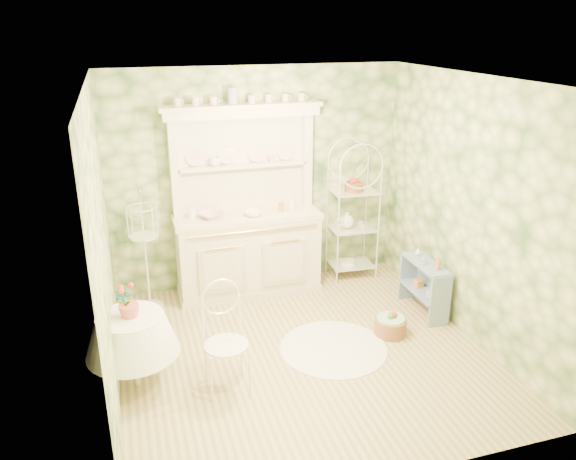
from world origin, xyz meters
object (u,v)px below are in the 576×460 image
object	(u,v)px
side_shelf	(424,290)
floor_basket	(390,325)
birdcage_stand	(145,247)
bakers_rack	(353,206)
round_table	(133,348)
cafe_chair	(226,344)
kitchen_dresser	(247,203)

from	to	relation	value
side_shelf	floor_basket	size ratio (longest dim) A/B	1.91
floor_basket	birdcage_stand	bearing A→B (deg)	151.12
birdcage_stand	bakers_rack	bearing A→B (deg)	4.21
round_table	birdcage_stand	xyz separation A→B (m)	(0.22, 1.46, 0.39)
cafe_chair	floor_basket	world-z (taller)	cafe_chair
round_table	cafe_chair	size ratio (longest dim) A/B	0.83
bakers_rack	side_shelf	xyz separation A→B (m)	(0.40, -1.18, -0.68)
kitchen_dresser	round_table	size ratio (longest dim) A/B	2.96
side_shelf	birdcage_stand	world-z (taller)	birdcage_stand
cafe_chair	round_table	bearing A→B (deg)	154.44
bakers_rack	cafe_chair	distance (m)	2.87
birdcage_stand	kitchen_dresser	bearing A→B (deg)	6.02
birdcage_stand	cafe_chair	bearing A→B (deg)	-71.83
side_shelf	floor_basket	distance (m)	0.71
kitchen_dresser	round_table	bearing A→B (deg)	-132.27
birdcage_stand	floor_basket	xyz separation A→B (m)	(2.43, -1.34, -0.66)
round_table	cafe_chair	world-z (taller)	cafe_chair
birdcage_stand	floor_basket	size ratio (longest dim) A/B	4.55
kitchen_dresser	floor_basket	size ratio (longest dim) A/B	6.73
bakers_rack	floor_basket	size ratio (longest dim) A/B	5.64
birdcage_stand	side_shelf	bearing A→B (deg)	-18.13
bakers_rack	birdcage_stand	distance (m)	2.63
kitchen_dresser	birdcage_stand	bearing A→B (deg)	-173.98
side_shelf	birdcage_stand	size ratio (longest dim) A/B	0.42
bakers_rack	cafe_chair	xyz separation A→B (m)	(-2.04, -1.95, -0.50)
side_shelf	floor_basket	world-z (taller)	side_shelf
bakers_rack	cafe_chair	size ratio (longest dim) A/B	2.07
side_shelf	birdcage_stand	xyz separation A→B (m)	(-3.02, 0.99, 0.50)
kitchen_dresser	cafe_chair	size ratio (longest dim) A/B	2.47
bakers_rack	round_table	distance (m)	3.34
kitchen_dresser	cafe_chair	distance (m)	2.11
cafe_chair	birdcage_stand	size ratio (longest dim) A/B	0.60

